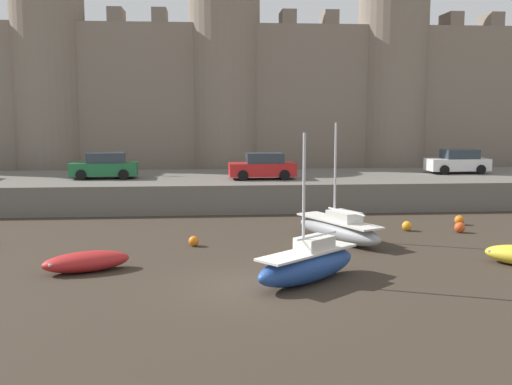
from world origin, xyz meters
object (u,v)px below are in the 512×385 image
at_px(rowboat_near_channel_left, 86,261).
at_px(mooring_buoy_mid_mud, 460,227).
at_px(mooring_buoy_near_channel, 459,220).
at_px(car_quay_centre_east, 105,166).
at_px(mooring_buoy_near_shore, 194,241).
at_px(car_quay_west, 458,162).
at_px(sailboat_near_channel_right, 338,229).
at_px(car_quay_east, 263,167).
at_px(sailboat_foreground_left, 308,264).
at_px(mooring_buoy_off_centre, 407,226).

bearing_deg(rowboat_near_channel_left, mooring_buoy_mid_mud, 19.40).
distance_m(mooring_buoy_near_channel, car_quay_centre_east, 21.21).
relative_size(mooring_buoy_near_channel, mooring_buoy_near_shore, 1.09).
height_order(mooring_buoy_mid_mud, car_quay_west, car_quay_west).
xyz_separation_m(sailboat_near_channel_right, car_quay_east, (-2.45, 10.62, 1.88)).
xyz_separation_m(mooring_buoy_near_channel, car_quay_east, (-9.59, 7.17, 2.21)).
bearing_deg(car_quay_centre_east, mooring_buoy_near_channel, -23.05).
height_order(sailboat_foreground_left, mooring_buoy_mid_mud, sailboat_foreground_left).
relative_size(sailboat_near_channel_right, car_quay_east, 1.34).
relative_size(sailboat_foreground_left, mooring_buoy_near_channel, 10.32).
bearing_deg(car_quay_centre_east, rowboat_near_channel_left, -83.05).
height_order(mooring_buoy_near_channel, car_quay_west, car_quay_west).
distance_m(mooring_buoy_near_channel, car_quay_west, 10.63).
height_order(mooring_buoy_near_shore, car_quay_west, car_quay_west).
height_order(mooring_buoy_off_centre, mooring_buoy_near_shore, mooring_buoy_off_centre).
height_order(mooring_buoy_off_centre, mooring_buoy_mid_mud, mooring_buoy_mid_mud).
xyz_separation_m(sailboat_near_channel_right, car_quay_west, (11.07, 13.08, 1.88)).
height_order(sailboat_near_channel_right, sailboat_foreground_left, sailboat_near_channel_right).
xyz_separation_m(rowboat_near_channel_left, car_quay_centre_east, (-1.96, 16.09, 2.07)).
height_order(mooring_buoy_off_centre, car_quay_west, car_quay_west).
bearing_deg(sailboat_near_channel_right, mooring_buoy_near_shore, -175.81).
distance_m(mooring_buoy_near_channel, car_quay_east, 12.17).
bearing_deg(car_quay_centre_east, car_quay_west, 3.36).
distance_m(mooring_buoy_mid_mud, car_quay_east, 12.85).
bearing_deg(mooring_buoy_near_channel, car_quay_east, 143.20).
distance_m(rowboat_near_channel_left, mooring_buoy_off_centre, 15.62).
xyz_separation_m(sailboat_foreground_left, car_quay_west, (13.52, 19.43, 1.83)).
bearing_deg(mooring_buoy_mid_mud, sailboat_foreground_left, -138.21).
bearing_deg(car_quay_east, rowboat_near_channel_left, -117.68).
xyz_separation_m(rowboat_near_channel_left, car_quay_east, (7.87, 15.00, 2.07)).
relative_size(mooring_buoy_off_centre, mooring_buoy_near_shore, 1.07).
bearing_deg(car_quay_west, car_quay_east, -169.69).
height_order(sailboat_near_channel_right, mooring_buoy_near_shore, sailboat_near_channel_right).
relative_size(sailboat_near_channel_right, car_quay_west, 1.34).
bearing_deg(mooring_buoy_off_centre, sailboat_near_channel_right, -151.59).
height_order(rowboat_near_channel_left, mooring_buoy_off_centre, rowboat_near_channel_left).
bearing_deg(car_quay_centre_east, mooring_buoy_mid_mud, -28.83).
distance_m(sailboat_foreground_left, car_quay_west, 23.74).
bearing_deg(sailboat_near_channel_right, mooring_buoy_mid_mud, 13.22).
relative_size(mooring_buoy_near_shore, car_quay_west, 0.11).
bearing_deg(sailboat_near_channel_right, car_quay_west, 49.77).
distance_m(mooring_buoy_mid_mud, mooring_buoy_near_channel, 2.14).
xyz_separation_m(car_quay_centre_east, car_quay_west, (23.34, 1.37, 0.00)).
relative_size(sailboat_near_channel_right, car_quay_centre_east, 1.34).
relative_size(mooring_buoy_mid_mud, car_quay_centre_east, 0.12).
relative_size(sailboat_foreground_left, car_quay_west, 1.23).
bearing_deg(mooring_buoy_near_shore, mooring_buoy_mid_mud, 8.70).
distance_m(mooring_buoy_off_centre, mooring_buoy_near_channel, 3.51).
bearing_deg(sailboat_foreground_left, sailboat_near_channel_right, 68.87).
bearing_deg(sailboat_near_channel_right, mooring_buoy_near_channel, 25.82).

